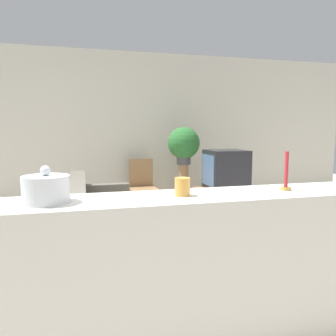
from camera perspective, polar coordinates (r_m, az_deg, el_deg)
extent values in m
plane|color=beige|center=(2.75, -0.82, -23.35)|extent=(14.00, 14.00, 0.00)
cube|color=beige|center=(5.77, -8.99, 6.38)|extent=(9.00, 0.06, 2.70)
cube|color=#605B51|center=(4.01, -11.01, -9.91)|extent=(0.81, 1.81, 0.48)
cube|color=#605B51|center=(3.91, -15.60, -4.41)|extent=(0.20, 1.81, 0.33)
cube|color=#605B51|center=(3.21, -10.08, -12.96)|extent=(0.81, 0.16, 0.61)
cube|color=#605B51|center=(4.80, -11.65, -6.36)|extent=(0.81, 0.16, 0.61)
cube|color=#9E754C|center=(4.99, 9.93, -6.42)|extent=(0.87, 0.58, 0.50)
cube|color=#232328|center=(4.90, 10.06, -0.27)|extent=(0.55, 0.55, 0.58)
cube|color=#4C6B93|center=(4.79, 7.02, -0.37)|extent=(0.02, 0.45, 0.45)
cube|color=#9E754C|center=(5.41, -4.32, -3.67)|extent=(0.44, 0.44, 0.04)
cube|color=#9E754C|center=(5.57, -4.71, -0.77)|extent=(0.40, 0.04, 0.46)
cylinder|color=#9E754C|center=(5.24, -5.99, -6.39)|extent=(0.04, 0.04, 0.38)
cylinder|color=#9E754C|center=(5.31, -1.90, -6.19)|extent=(0.04, 0.04, 0.38)
cylinder|color=#9E754C|center=(5.61, -6.57, -5.53)|extent=(0.04, 0.04, 0.38)
cylinder|color=#9E754C|center=(5.67, -2.75, -5.35)|extent=(0.04, 0.04, 0.38)
cylinder|color=#9E754C|center=(5.34, 2.71, -3.73)|extent=(0.16, 0.16, 0.82)
cylinder|color=#4C4C51|center=(5.28, 2.74, 1.32)|extent=(0.23, 0.23, 0.13)
sphere|color=#2D7033|center=(5.26, 2.76, 4.37)|extent=(0.51, 0.51, 0.51)
cube|color=silver|center=(2.11, 2.45, -18.11)|extent=(2.95, 0.44, 0.99)
cylinder|color=silver|center=(1.87, -20.47, -3.50)|extent=(0.25, 0.25, 0.15)
sphere|color=silver|center=(1.85, -20.60, -0.43)|extent=(0.05, 0.05, 0.05)
cylinder|color=gold|center=(1.94, 2.45, -3.28)|extent=(0.09, 0.09, 0.11)
cylinder|color=#B7933D|center=(2.25, 19.79, -3.41)|extent=(0.07, 0.07, 0.02)
cylinder|color=#B7282D|center=(2.23, 19.92, -0.23)|extent=(0.02, 0.02, 0.23)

